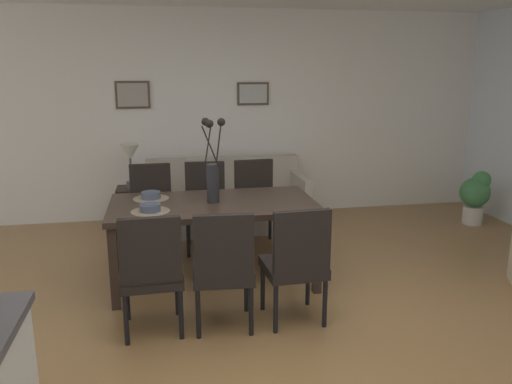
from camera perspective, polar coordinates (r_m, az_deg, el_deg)
The scene contains 20 objects.
ground_plane at distance 3.86m, azimuth -0.02°, elevation -15.81°, with size 9.00×9.00×0.00m, color olive.
back_wall_panel at distance 6.60m, azimuth -5.25°, elevation 8.48°, with size 9.00×0.10×2.60m, color white.
dining_table at distance 4.56m, azimuth -4.76°, elevation -2.05°, with size 1.80×0.95×0.74m.
dining_chair_near_left at distance 3.75m, azimuth -11.56°, elevation -8.32°, with size 0.46×0.46×0.92m.
dining_chair_near_right at distance 5.42m, azimuth -11.53°, elevation -1.39°, with size 0.45×0.45×0.92m.
dining_chair_far_left at distance 3.75m, azimuth -3.65°, elevation -8.04°, with size 0.47×0.47×0.92m.
dining_chair_far_right at distance 5.45m, azimuth -5.62°, elevation -1.09°, with size 0.47×0.47×0.92m.
dining_chair_mid_left at distance 3.85m, azimuth 4.54°, elevation -7.49°, with size 0.46×0.46×0.92m.
dining_chair_mid_right at distance 5.54m, azimuth 0.02°, elevation -0.78°, with size 0.47×0.47×0.92m.
centerpiece_vase at distance 4.47m, azimuth -4.84°, elevation 2.38°, with size 0.21×0.23×0.73m.
placemat_near_left at distance 4.31m, azimuth -11.64°, elevation -2.13°, with size 0.32×0.32×0.01m, color #7F705B.
bowl_near_left at distance 4.30m, azimuth -11.67°, elevation -1.66°, with size 0.17×0.17×0.07m.
placemat_near_right at distance 4.73m, azimuth -11.58°, elevation -0.73°, with size 0.32×0.32×0.01m, color #7F705B.
bowl_near_right at distance 4.72m, azimuth -11.60°, elevation -0.29°, with size 0.17×0.17×0.07m.
sofa at distance 6.26m, azimuth -3.28°, elevation -1.29°, with size 1.90×0.84×0.80m.
side_table at distance 6.25m, azimuth -13.48°, elevation -1.84°, with size 0.36×0.36×0.52m, color black.
table_lamp at distance 6.12m, azimuth -13.81°, elevation 3.87°, with size 0.22×0.22×0.51m.
framed_picture_left at distance 6.49m, azimuth -13.53°, elevation 10.45°, with size 0.41×0.03×0.33m.
framed_picture_center at distance 6.59m, azimuth -0.33°, elevation 10.87°, with size 0.40×0.03×0.28m.
potted_plant at distance 6.85m, azimuth 23.19°, elevation -0.28°, with size 0.36×0.36×0.67m.
Camera 1 is at (-0.61, -3.30, 1.90)m, focal length 36.01 mm.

